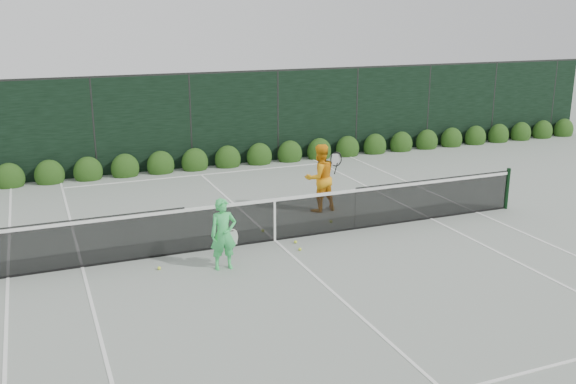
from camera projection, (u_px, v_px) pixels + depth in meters
name	position (u px, v px, depth m)	size (l,w,h in m)	color
ground	(275.00, 241.00, 14.27)	(80.00, 80.00, 0.00)	gray
tennis_net	(274.00, 218.00, 14.12)	(12.90, 0.10, 1.07)	black
player_woman	(223.00, 234.00, 12.55)	(0.62, 0.37, 1.44)	#3FD868
player_man	(320.00, 178.00, 16.18)	(0.96, 0.76, 1.73)	#FFA415
court_lines	(275.00, 240.00, 14.27)	(11.03, 23.83, 0.01)	white
windscreen_fence	(329.00, 209.00, 11.44)	(32.00, 21.07, 3.06)	black
hedge_row	(195.00, 163.00, 20.57)	(31.66, 0.65, 0.94)	#18390F
tennis_balls	(273.00, 241.00, 14.14)	(4.48, 1.49, 0.07)	#DEF636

